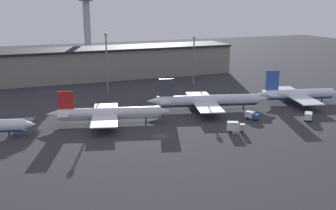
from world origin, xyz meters
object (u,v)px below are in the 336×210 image
airplane_1 (109,114)px  service_vehicle_0 (308,116)px  service_vehicle_3 (235,127)px  service_vehicle_1 (251,115)px  control_tower (87,23)px  airplane_2 (208,101)px  airplane_3 (298,94)px

airplane_1 → service_vehicle_0: airplane_1 is taller
airplane_1 → service_vehicle_3: bearing=-20.3°
service_vehicle_1 → airplane_1: bearing=-128.3°
service_vehicle_3 → airplane_1: bearing=168.4°
service_vehicle_0 → control_tower: size_ratio=0.14×
airplane_2 → service_vehicle_1: 20.70m
airplane_2 → service_vehicle_0: airplane_2 is taller
airplane_3 → control_tower: size_ratio=0.77×
airplane_3 → service_vehicle_0: airplane_3 is taller
airplane_2 → airplane_3: airplane_3 is taller
service_vehicle_1 → airplane_2: bearing=-176.2°
service_vehicle_0 → service_vehicle_1: 21.13m
control_tower → service_vehicle_3: bearing=-83.7°
airplane_2 → airplane_3: size_ratio=1.31×
service_vehicle_0 → control_tower: bearing=59.3°
airplane_2 → service_vehicle_3: size_ratio=7.78×
airplane_1 → airplane_2: 41.83m
service_vehicle_3 → control_tower: control_tower is taller
airplane_3 → service_vehicle_0: size_ratio=5.40×
service_vehicle_0 → service_vehicle_3: bearing=137.1°
airplane_2 → service_vehicle_1: (9.03, -18.51, -2.10)m
airplane_1 → airplane_3: size_ratio=1.18×
service_vehicle_1 → airplane_3: bearing=92.6°
airplane_1 → control_tower: control_tower is taller
airplane_1 → service_vehicle_0: bearing=-3.5°
airplane_2 → service_vehicle_1: airplane_2 is taller
airplane_3 → service_vehicle_0: (-13.59, -23.51, -1.96)m
airplane_3 → service_vehicle_0: 27.22m
control_tower → service_vehicle_1: bearing=-78.4°
airplane_3 → service_vehicle_1: airplane_3 is taller
airplane_2 → control_tower: (-22.37, 133.84, 24.37)m
airplane_3 → service_vehicle_3: 53.60m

